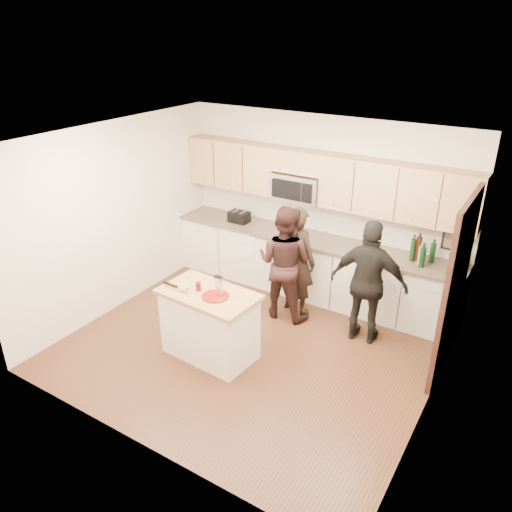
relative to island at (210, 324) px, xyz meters
The scene contains 21 objects.
floor 0.70m from the island, 49.94° to the left, with size 4.50×4.50×0.00m, color brown.
room_shell 1.38m from the island, 49.94° to the left, with size 4.52×4.02×2.71m.
back_cabinetry 2.13m from the island, 80.71° to the left, with size 4.50×0.66×0.94m.
upper_cabinetry 2.66m from the island, 80.48° to the left, with size 4.50×0.33×0.75m.
microwave 2.51m from the island, 89.14° to the left, with size 0.76×0.41×0.40m.
doorway 2.97m from the island, 26.94° to the left, with size 0.06×1.25×2.20m.
framed_picture 3.41m from the island, 46.21° to the left, with size 0.30×0.03×0.38m.
dish_towel 2.03m from the island, 107.64° to the left, with size 0.34×0.60×0.48m.
island is the anchor object (origin of this frame).
red_plate 0.47m from the island, 14.62° to the right, with size 0.33×0.33×0.02m, color maroon.
box_grater 0.61m from the island, ahead, with size 0.09×0.05×0.25m.
drink_glass 0.52m from the island, behind, with size 0.06×0.06×0.11m, color maroon.
cutting_board 0.62m from the island, 168.02° to the right, with size 0.28×0.16×0.02m, color tan.
tongs 0.69m from the island, 165.45° to the right, with size 0.23×0.03×0.02m, color black.
knife 0.57m from the island, 153.33° to the right, with size 0.20×0.02×0.01m, color silver.
toaster 2.35m from the island, 114.20° to the left, with size 0.32×0.22×0.18m.
bottle_cluster 3.04m from the island, 45.20° to the left, with size 0.64×0.29×0.40m.
orchid 3.32m from the island, 41.06° to the left, with size 0.28×0.23×0.52m, color #29672F.
woman_left 1.63m from the island, 75.21° to the left, with size 0.59×0.39×1.61m, color black.
woman_center 1.43m from the island, 77.00° to the left, with size 0.81×0.63×1.66m, color black.
woman_right 2.09m from the island, 41.64° to the left, with size 0.99×0.41×1.69m, color black.
Camera 1 is at (2.93, -4.58, 3.87)m, focal length 35.00 mm.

